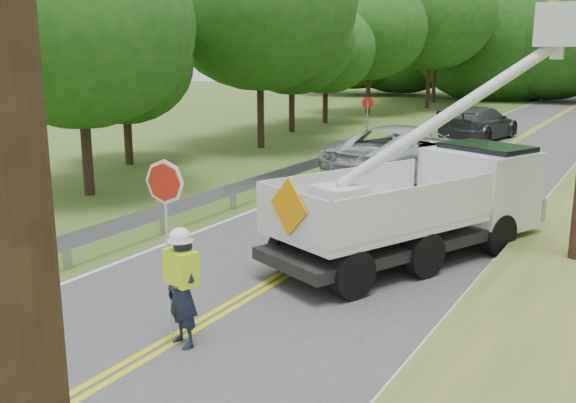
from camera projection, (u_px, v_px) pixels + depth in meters
The scene contains 9 objects.
road at pixel (418, 197), 19.94m from camera, with size 7.20×96.00×0.03m.
guardrail at pixel (316, 164), 22.53m from camera, with size 0.18×48.00×0.77m.
treeline_left at pixel (353, 21), 38.57m from camera, with size 10.87×57.09×11.23m.
treeline_horizon at pixel (566, 36), 55.37m from camera, with size 56.07×14.18×12.24m.
flagger at pixel (181, 283), 9.76m from camera, with size 1.12×0.59×2.81m.
bucket_truck at pixel (447, 188), 14.12m from camera, with size 5.17×6.84×6.46m.
suv_silver at pixel (408, 151), 22.73m from camera, with size 3.08×6.67×1.85m, color silver.
suv_darkgrey at pixel (479, 123), 32.27m from camera, with size 2.32×5.71×1.66m, color #35373C.
stop_sign_permanent at pixel (367, 116), 28.40m from camera, with size 0.49×0.20×2.41m.
Camera 1 is at (6.24, -4.84, 4.43)m, focal length 40.72 mm.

